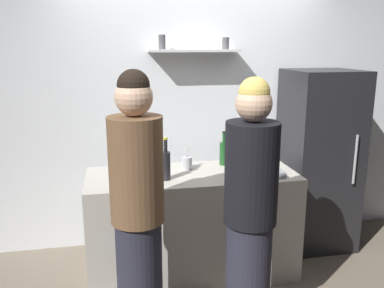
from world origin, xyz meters
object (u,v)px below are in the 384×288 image
Objects in this scene: refrigerator at (318,160)px; water_bottle_plastic at (133,163)px; wine_bottle_dark_glass at (166,164)px; wine_bottle_amber_glass at (231,160)px; utensil_holder at (187,163)px; baking_pan at (261,173)px; person_brown_jacket at (138,212)px; wine_bottle_green_glass at (224,152)px; person_blonde at (250,215)px.

refrigerator is 1.81m from water_bottle_plastic.
wine_bottle_amber_glass is at bearing 6.18° from wine_bottle_dark_glass.
utensil_holder is at bearing 8.57° from water_bottle_plastic.
wine_bottle_amber_glass is at bearing 154.71° from baking_pan.
wine_bottle_green_glass is at bearing -130.46° from person_brown_jacket.
wine_bottle_dark_glass is at bearing 115.59° from person_blonde.
wine_bottle_dark_glass is at bearing -173.82° from wine_bottle_amber_glass.
baking_pan is 0.43m from wine_bottle_green_glass.
wine_bottle_amber_glass is at bearing -139.46° from person_brown_jacket.
refrigerator is 7.45× the size of water_bottle_plastic.
utensil_holder is 0.86× the size of water_bottle_plastic.
wine_bottle_green_glass is 1.30× the size of water_bottle_plastic.
wine_bottle_dark_glass reaches higher than wine_bottle_green_glass.
wine_bottle_green_glass is 0.17× the size of person_brown_jacket.
refrigerator is 5.05× the size of wine_bottle_dark_glass.
person_brown_jacket is at bearing -91.32° from water_bottle_plastic.
wine_bottle_amber_glass is at bearing -8.15° from water_bottle_plastic.
person_blonde is at bearing -133.08° from refrigerator.
water_bottle_plastic is (-1.01, 0.22, 0.08)m from baking_pan.
utensil_holder is (-1.33, -0.22, 0.10)m from refrigerator.
baking_pan is at bearing -12.16° from water_bottle_plastic.
wine_bottle_amber_glass is 0.79m from person_blonde.
wine_bottle_dark_glass is (-1.54, -0.46, 0.18)m from refrigerator.
person_blonde reaches higher than wine_bottle_amber_glass.
wine_bottle_green_glass is at bearing 88.00° from wine_bottle_amber_glass.
person_brown_jacket is at bearing -113.42° from wine_bottle_dark_glass.
wine_bottle_dark_glass is at bearing -35.37° from water_bottle_plastic.
wine_bottle_green_glass is (-0.21, 0.36, 0.09)m from baking_pan.
person_blonde is at bearing -95.84° from wine_bottle_green_glass.
wine_bottle_dark_glass is 0.67m from person_brown_jacket.
person_blonde is (-1.09, -1.17, 0.02)m from refrigerator.
wine_bottle_amber_glass reaches higher than baking_pan.
wine_bottle_amber_glass is 1.05m from person_brown_jacket.
refrigerator reaches higher than wine_bottle_amber_glass.
refrigerator is 5.72× the size of wine_bottle_green_glass.
water_bottle_plastic is 0.13× the size of person_blonde.
wine_bottle_green_glass reaches higher than utensil_holder.
wine_bottle_dark_glass is at bearing -163.47° from refrigerator.
baking_pan is at bearing 57.68° from person_blonde.
baking_pan is 0.19× the size of person_blonde.
baking_pan is 1.00× the size of wine_bottle_dark_glass.
person_brown_jacket reaches higher than water_bottle_plastic.
baking_pan is 1.13× the size of wine_bottle_green_glass.
person_brown_jacket reaches higher than wine_bottle_dark_glass.
baking_pan is 0.19× the size of person_brown_jacket.
refrigerator is 1.09m from wine_bottle_amber_glass.
water_bottle_plastic is (-0.45, -0.07, 0.04)m from utensil_holder.
person_blonde is 0.97× the size of person_brown_jacket.
utensil_holder is at bearing 151.81° from wine_bottle_amber_glass.
person_blonde is (0.24, -0.95, -0.09)m from utensil_holder.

